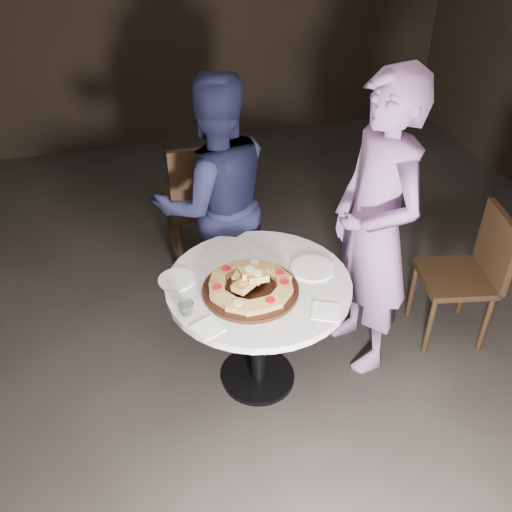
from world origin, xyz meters
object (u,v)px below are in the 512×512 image
Objects in this scene: focaccia_pile at (250,283)px; chair_far at (203,198)px; diner_teal at (375,230)px; water_glass at (187,309)px; chair_right at (472,269)px; diner_navy at (215,202)px; table at (259,302)px; serving_board at (251,290)px.

chair_far is (-0.01, 1.21, -0.19)m from focaccia_pile.
chair_far is 1.34m from diner_teal.
water_glass is 1.76m from chair_right.
focaccia_pile is 0.27× the size of diner_navy.
table is 2.09× the size of serving_board.
water_glass is at bearing -166.74° from serving_board.
table is 1.00× the size of chair_far.
chair_right is at bearing 4.59° from focaccia_pile.
chair_right is 1.59m from diner_navy.
table is at bearing 46.74° from serving_board.
water_glass is 1.35m from chair_far.
serving_board is 0.31× the size of diner_navy.
diner_teal is (0.73, -1.08, 0.29)m from chair_far.
serving_board is at bearing -85.52° from diner_teal.
diner_teal is at bearing -80.07° from chair_right.
chair_right is (1.40, 0.11, -0.23)m from serving_board.
table is at bearing 92.19° from chair_far.
chair_right is at bearing 4.69° from serving_board.
water_glass is (-0.34, -0.08, 0.02)m from serving_board.
focaccia_pile reaches higher than serving_board.
table is 0.73m from diner_teal.
table is 2.33× the size of focaccia_pile.
serving_board reaches higher than table.
chair_far is at bearing 90.27° from serving_board.
diner_teal is at bearing 10.36° from serving_board.
focaccia_pile is 0.74m from diner_teal.
table is 0.21m from focaccia_pile.
chair_right is 0.54× the size of diner_navy.
diner_teal is at bearing 10.19° from focaccia_pile.
diner_navy is at bearing 95.34° from table.
chair_far is 1.18× the size of chair_right.
focaccia_pile is at bearing 13.62° from water_glass.
diner_teal is (0.72, 0.13, 0.10)m from focaccia_pile.
chair_far is 1.78m from chair_right.
diner_navy reaches higher than water_glass.
focaccia_pile is 0.35m from water_glass.
diner_teal reaches higher than water_glass.
serving_board is 1.12× the size of focaccia_pile.
diner_teal is (1.06, 0.21, 0.12)m from water_glass.
table is at bearing 45.83° from focaccia_pile.
chair_right is at bearing 140.74° from chair_far.
diner_navy is (0.33, 0.87, 0.04)m from water_glass.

